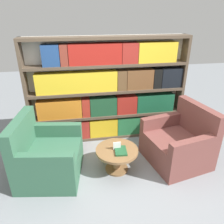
# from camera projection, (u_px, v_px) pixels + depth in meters

# --- Properties ---
(ground_plane) EXTENTS (14.00, 14.00, 0.00)m
(ground_plane) POSITION_uv_depth(u_px,v_px,m) (122.00, 182.00, 3.26)
(ground_plane) COLOR gray
(bookshelf) EXTENTS (2.91, 0.30, 1.94)m
(bookshelf) POSITION_uv_depth(u_px,v_px,m) (109.00, 92.00, 4.08)
(bookshelf) COLOR silver
(bookshelf) RESTS_ON ground_plane
(armchair_left) EXTENTS (1.01, 1.07, 0.96)m
(armchair_left) POSITION_uv_depth(u_px,v_px,m) (47.00, 157.00, 3.29)
(armchair_left) COLOR #336047
(armchair_left) RESTS_ON ground_plane
(armchair_right) EXTENTS (1.05, 1.10, 0.96)m
(armchair_right) POSITION_uv_depth(u_px,v_px,m) (179.00, 144.00, 3.62)
(armchair_right) COLOR brown
(armchair_right) RESTS_ON ground_plane
(coffee_table) EXTENTS (0.66, 0.66, 0.38)m
(coffee_table) POSITION_uv_depth(u_px,v_px,m) (117.00, 155.00, 3.41)
(coffee_table) COLOR brown
(coffee_table) RESTS_ON ground_plane
(table_sign) EXTENTS (0.12, 0.06, 0.13)m
(table_sign) POSITION_uv_depth(u_px,v_px,m) (117.00, 146.00, 3.34)
(table_sign) COLOR black
(table_sign) RESTS_ON coffee_table
(stray_book) EXTENTS (0.20, 0.26, 0.03)m
(stray_book) POSITION_uv_depth(u_px,v_px,m) (121.00, 151.00, 3.30)
(stray_book) COLOR #1E512D
(stray_book) RESTS_ON coffee_table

